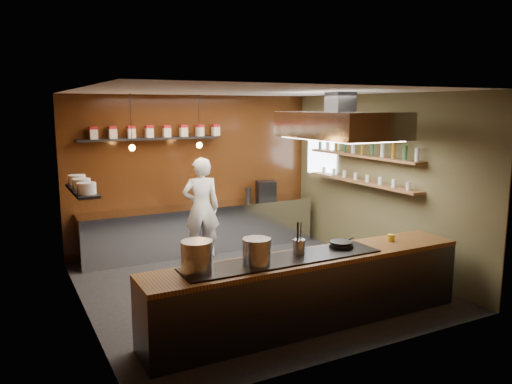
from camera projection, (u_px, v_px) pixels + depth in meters
floor at (253, 286)px, 7.85m from camera, size 5.00×5.00×0.00m
back_wall at (195, 173)px, 9.78m from camera, size 5.00×0.00×5.00m
left_wall at (81, 207)px, 6.45m from camera, size 0.00×5.00×5.00m
right_wall at (380, 181)px, 8.73m from camera, size 0.00×5.00×5.00m
ceiling at (253, 91)px, 7.34m from camera, size 5.00×5.00×0.00m
window_pane at (322, 150)px, 10.13m from camera, size 0.00×1.00×1.00m
prep_counter at (202, 228)px, 9.66m from camera, size 4.60×0.65×0.90m
pass_counter at (310, 290)px, 6.37m from camera, size 4.40×0.72×0.94m
tin_shelf at (150, 139)px, 9.12m from camera, size 2.60×0.26×0.04m
plate_shelf at (82, 191)px, 7.39m from camera, size 0.30×1.40×0.04m
bottle_shelf_upper at (362, 156)px, 8.85m from camera, size 0.26×2.80×0.04m
bottle_shelf_lower at (361, 182)px, 8.93m from camera, size 0.26×2.80×0.04m
extractor_hood at (340, 125)px, 7.67m from camera, size 1.20×2.00×0.72m
pendant_left at (132, 145)px, 8.33m from camera, size 0.10×0.10×0.95m
pendant_right at (199, 142)px, 8.88m from camera, size 0.10×0.10×0.95m
storage_tins at (158, 131)px, 9.17m from camera, size 2.43×0.13×0.22m
plate_stacks at (82, 184)px, 7.37m from camera, size 0.26×1.16×0.16m
bottles at (362, 148)px, 8.83m from camera, size 0.06×2.66×0.24m
wine_glasses at (361, 177)px, 8.92m from camera, size 0.07×2.37×0.13m
stockpot_large at (197, 256)px, 5.61m from camera, size 0.48×0.48×0.35m
stockpot_small at (257, 252)px, 5.85m from camera, size 0.39×0.39×0.32m
utensil_crock at (299, 247)px, 6.26m from camera, size 0.19×0.19×0.20m
frying_pan at (341, 244)px, 6.60m from camera, size 0.47×0.32×0.08m
butter_jar at (391, 238)px, 6.97m from camera, size 0.14×0.14×0.10m
espresso_machine at (266, 190)px, 10.29m from camera, size 0.45×0.44×0.37m
chef at (201, 208)px, 9.20m from camera, size 0.77×0.59×1.87m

